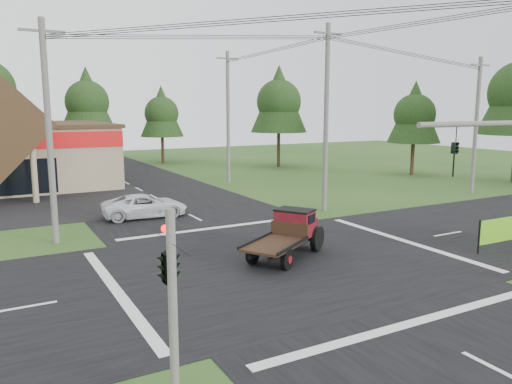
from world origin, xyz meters
TOP-DOWN VIEW (x-y plane):
  - ground at (0.00, 0.00)m, footprint 120.00×120.00m
  - road_ns at (0.00, 0.00)m, footprint 12.00×120.00m
  - road_ew at (0.00, 0.00)m, footprint 120.00×12.00m
  - traffic_signal_corner at (-7.50, -7.32)m, footprint 0.53×2.48m
  - utility_pole_nw at (-8.00, 8.00)m, footprint 2.00×0.30m
  - utility_pole_ne at (8.00, 8.00)m, footprint 2.00×0.30m
  - utility_pole_far at (22.00, 8.00)m, footprint 2.00×0.30m
  - utility_pole_n at (8.00, 22.00)m, footprint 2.00×0.30m
  - tree_row_d at (0.00, 42.00)m, footprint 6.16×6.16m
  - tree_row_e at (8.00, 40.00)m, footprint 5.04×5.04m
  - tree_side_ne at (18.00, 30.00)m, footprint 6.16×6.16m
  - tree_side_e_near at (26.00, 18.00)m, footprint 5.04×5.04m
  - antique_flatbed_truck at (0.39, 0.56)m, footprint 5.12×4.15m
  - roadside_banner at (10.52, -3.14)m, footprint 4.57×0.22m
  - white_pickup at (-2.55, 11.61)m, footprint 5.15×2.71m

SIDE VIEW (x-z plane):
  - ground at x=0.00m, z-range 0.00..0.00m
  - road_ns at x=0.00m, z-range 0.00..0.02m
  - road_ew at x=0.00m, z-range 0.00..0.02m
  - white_pickup at x=-2.55m, z-range 0.00..1.38m
  - roadside_banner at x=10.52m, z-range 0.00..1.56m
  - antique_flatbed_truck at x=0.39m, z-range 0.00..2.04m
  - traffic_signal_corner at x=-7.50m, z-range 1.32..5.72m
  - utility_pole_far at x=22.00m, z-range 0.14..10.34m
  - utility_pole_nw at x=-8.00m, z-range 0.14..10.64m
  - utility_pole_n at x=8.00m, z-range 0.14..11.34m
  - utility_pole_ne at x=8.00m, z-range 0.14..11.64m
  - tree_row_e at x=8.00m, z-range 1.49..10.58m
  - tree_side_e_near at x=26.00m, z-range 1.49..10.58m
  - tree_row_d at x=0.00m, z-range 1.82..12.93m
  - tree_side_ne at x=18.00m, z-range 1.82..12.93m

